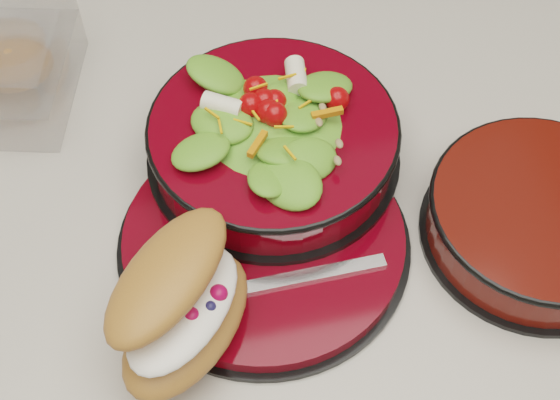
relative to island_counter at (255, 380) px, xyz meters
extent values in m
cube|color=silver|center=(0.00, 0.00, -0.02)|extent=(1.16, 0.66, 0.86)
cube|color=beige|center=(0.00, 0.00, 0.43)|extent=(1.24, 0.74, 0.04)
cylinder|color=black|center=(0.01, -0.05, 0.45)|extent=(0.27, 0.27, 0.01)
cylinder|color=#5E030B|center=(0.01, -0.05, 0.46)|extent=(0.26, 0.26, 0.01)
torus|color=black|center=(0.02, -0.06, 0.46)|extent=(0.15, 0.15, 0.01)
cylinder|color=black|center=(0.04, 0.03, 0.47)|extent=(0.25, 0.25, 0.01)
cylinder|color=#5E030B|center=(0.04, 0.03, 0.49)|extent=(0.23, 0.23, 0.04)
torus|color=black|center=(0.04, 0.03, 0.51)|extent=(0.24, 0.24, 0.01)
ellipsoid|color=#4B8926|center=(0.04, 0.03, 0.51)|extent=(0.20, 0.20, 0.08)
sphere|color=#C10807|center=(0.09, 0.03, 0.56)|extent=(0.02, 0.02, 0.02)
sphere|color=#C10807|center=(0.07, 0.07, 0.56)|extent=(0.02, 0.02, 0.02)
sphere|color=#C10807|center=(0.03, 0.08, 0.56)|extent=(0.02, 0.02, 0.02)
sphere|color=#C10807|center=(-0.01, 0.05, 0.56)|extent=(0.02, 0.02, 0.02)
sphere|color=#C10807|center=(-0.01, 0.01, 0.56)|extent=(0.02, 0.02, 0.02)
sphere|color=#C10807|center=(0.03, -0.02, 0.56)|extent=(0.02, 0.02, 0.02)
sphere|color=#C10807|center=(0.07, -0.01, 0.56)|extent=(0.02, 0.02, 0.02)
cylinder|color=silver|center=(0.07, 0.07, 0.56)|extent=(0.04, 0.04, 0.02)
cylinder|color=silver|center=(-0.01, 0.05, 0.56)|extent=(0.04, 0.04, 0.02)
cube|color=orange|center=(0.02, 0.00, 0.56)|extent=(0.03, 0.03, 0.01)
cube|color=orange|center=(0.09, 0.02, 0.56)|extent=(0.03, 0.02, 0.01)
ellipsoid|color=#B06C35|center=(-0.07, -0.14, 0.49)|extent=(0.16, 0.16, 0.04)
ellipsoid|color=white|center=(-0.07, -0.14, 0.51)|extent=(0.13, 0.14, 0.02)
ellipsoid|color=#B06C35|center=(-0.07, -0.12, 0.54)|extent=(0.15, 0.15, 0.04)
sphere|color=#C10D3B|center=(-0.10, -0.14, 0.52)|extent=(0.02, 0.02, 0.02)
sphere|color=#C10D3B|center=(-0.07, -0.15, 0.52)|extent=(0.02, 0.02, 0.02)
sphere|color=#C10D3B|center=(-0.04, -0.14, 0.52)|extent=(0.02, 0.02, 0.02)
sphere|color=#191947|center=(-0.08, -0.13, 0.52)|extent=(0.01, 0.01, 0.01)
sphere|color=#191947|center=(-0.06, -0.14, 0.52)|extent=(0.01, 0.01, 0.01)
sphere|color=#191947|center=(-0.07, -0.14, 0.52)|extent=(0.01, 0.01, 0.01)
sphere|color=#191947|center=(-0.05, -0.15, 0.52)|extent=(0.01, 0.01, 0.01)
cube|color=silver|center=(0.04, -0.11, 0.47)|extent=(0.14, 0.01, 0.00)
cube|color=silver|center=(-0.05, -0.11, 0.47)|extent=(0.04, 0.02, 0.00)
ellipsoid|color=#B06C35|center=(-0.21, 0.21, 0.47)|extent=(0.08, 0.07, 0.04)
cylinder|color=black|center=(0.26, -0.10, 0.45)|extent=(0.21, 0.21, 0.01)
cylinder|color=#4F0B05|center=(0.26, -0.10, 0.48)|extent=(0.20, 0.20, 0.05)
torus|color=black|center=(0.26, -0.10, 0.50)|extent=(0.21, 0.21, 0.01)
camera|label=1|loc=(-0.06, -0.44, 1.07)|focal=50.00mm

